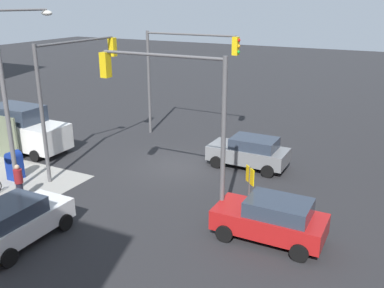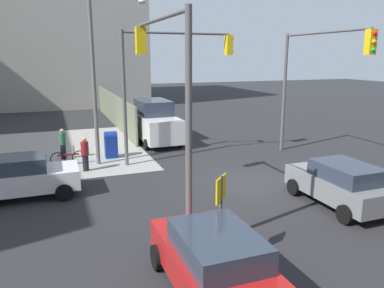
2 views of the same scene
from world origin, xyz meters
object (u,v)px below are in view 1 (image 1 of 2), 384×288
traffic_signal_nw_corner (173,103)px  pedestrian_crossing (19,182)px  mailbox_blue (14,164)px  street_lamp_corner (12,87)px  hatchback_red (271,219)px  van_white_delivery (23,129)px  hatchback_white (17,221)px  traffic_signal_se_corner (182,63)px  traffic_signal_ne_corner (73,78)px  sedan_gray (249,152)px

traffic_signal_nw_corner → pedestrian_crossing: (6.59, 2.00, -3.79)m
traffic_signal_nw_corner → mailbox_blue: size_ratio=4.55×
street_lamp_corner → mailbox_blue: bearing=-22.0°
hatchback_red → van_white_delivery: 15.89m
hatchback_white → hatchback_red: same height
street_lamp_corner → pedestrian_crossing: (-0.90, 1.06, -3.86)m
traffic_signal_se_corner → hatchback_red: (-8.64, 9.17, -3.83)m
traffic_signal_nw_corner → hatchback_red: bearing=177.6°
mailbox_blue → van_white_delivery: van_white_delivery is taller
traffic_signal_se_corner → van_white_delivery: 9.99m
hatchback_red → pedestrian_crossing: (10.72, 1.83, -0.00)m
street_lamp_corner → pedestrian_crossing: size_ratio=4.91×
traffic_signal_ne_corner → street_lamp_corner: 3.24m
hatchback_white → street_lamp_corner: bearing=-44.7°
traffic_signal_nw_corner → traffic_signal_ne_corner: (6.89, -2.24, 0.02)m
traffic_signal_ne_corner → hatchback_red: bearing=167.7°
traffic_signal_ne_corner → sedan_gray: (-7.87, -3.96, -3.81)m
traffic_signal_ne_corner → street_lamp_corner: size_ratio=0.81×
mailbox_blue → sedan_gray: sedan_gray is taller
traffic_signal_nw_corner → van_white_delivery: (11.48, -2.70, -3.35)m
traffic_signal_nw_corner → hatchback_white: traffic_signal_nw_corner is taller
traffic_signal_nw_corner → mailbox_blue: 9.43m
traffic_signal_se_corner → sedan_gray: 7.25m
traffic_signal_ne_corner → hatchback_red: size_ratio=1.63×
traffic_signal_se_corner → hatchback_white: 14.03m
hatchback_white → sedan_gray: bearing=-114.6°
traffic_signal_nw_corner → street_lamp_corner: size_ratio=0.81×
traffic_signal_nw_corner → traffic_signal_se_corner: same height
street_lamp_corner → hatchback_red: bearing=-176.2°
hatchback_white → hatchback_red: size_ratio=0.96×
traffic_signal_nw_corner → sedan_gray: size_ratio=1.60×
traffic_signal_se_corner → van_white_delivery: bearing=42.1°
hatchback_white → van_white_delivery: size_ratio=0.71×
hatchback_white → pedestrian_crossing: pedestrian_crossing is taller
mailbox_blue → hatchback_red: bearing=-178.5°
street_lamp_corner → van_white_delivery: (3.99, -3.64, -3.42)m
pedestrian_crossing → traffic_signal_ne_corner: bearing=19.1°
sedan_gray → pedestrian_crossing: 11.16m
traffic_signal_ne_corner → van_white_delivery: size_ratio=1.20×
hatchback_white → van_white_delivery: (7.58, -7.19, 0.44)m
pedestrian_crossing → sedan_gray: bearing=-27.7°
sedan_gray → pedestrian_crossing: size_ratio=2.49×
hatchback_red → pedestrian_crossing: 10.88m
traffic_signal_nw_corner → traffic_signal_ne_corner: 7.24m
mailbox_blue → van_white_delivery: (2.89, -3.20, 0.52)m
hatchback_red → van_white_delivery: size_ratio=0.74×
traffic_signal_nw_corner → van_white_delivery: bearing=-13.2°
mailbox_blue → hatchback_red: (-12.72, -0.33, 0.08)m
hatchback_white → traffic_signal_ne_corner: bearing=-66.1°
hatchback_red → van_white_delivery: van_white_delivery is taller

